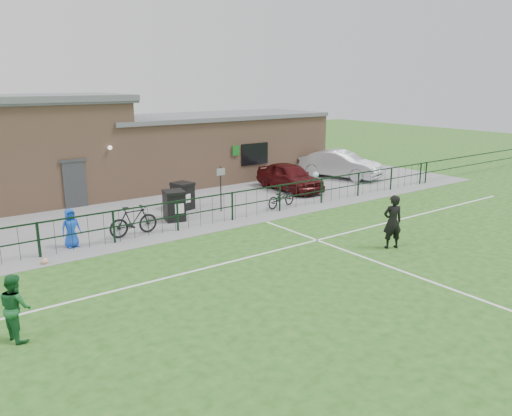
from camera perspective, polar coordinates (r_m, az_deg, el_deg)
ground at (r=14.21m, az=12.19°, el=-9.15°), size 90.00×90.00×0.00m
paving_strip at (r=24.77m, az=-11.73°, el=1.04°), size 34.00×13.00×0.02m
pitch_line_touch at (r=19.88m, az=-4.79°, el=-2.01°), size 28.00×0.10×0.01m
pitch_line_mid at (r=16.90m, az=2.02°, el=-4.94°), size 28.00×0.10×0.01m
pitch_line_perp at (r=15.67m, az=17.11°, el=-7.19°), size 0.10×16.00×0.01m
perimeter_fence at (r=19.89m, az=-5.13°, el=-0.23°), size 28.00×0.10×1.20m
wheelie_bin_left at (r=22.43m, az=-8.38°, el=1.29°), size 0.90×0.97×1.11m
wheelie_bin_right at (r=20.65m, az=-9.33°, el=0.18°), size 0.93×1.01×1.15m
sign_post at (r=21.73m, az=-4.05°, el=2.18°), size 0.07×0.07×2.00m
car_maroon at (r=26.03m, az=3.86°, el=3.59°), size 1.87×4.29×1.44m
car_silver at (r=29.82m, az=9.59°, el=4.95°), size 3.14×5.11×1.59m
bicycle_d at (r=18.92m, az=-13.83°, el=-1.41°), size 1.89×0.58×1.13m
bicycle_e at (r=22.54m, az=2.89°, el=1.23°), size 1.81×0.92×0.91m
spectator_child at (r=18.21m, az=-20.40°, el=-2.15°), size 0.70×0.49×1.36m
goalkeeper_kick at (r=17.59m, az=15.17°, el=-1.42°), size 1.16×3.61×2.27m
outfield_player at (r=12.36m, az=-25.81°, el=-10.15°), size 0.73×0.85×1.52m
ball_ground at (r=17.03m, az=-22.99°, el=-5.61°), size 0.21×0.21×0.21m
clubhouse at (r=26.79m, az=-16.41°, el=6.56°), size 24.25×5.40×4.96m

